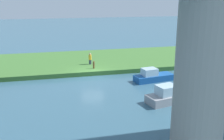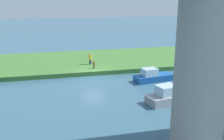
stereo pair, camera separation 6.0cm
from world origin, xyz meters
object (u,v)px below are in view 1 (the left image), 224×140
at_px(bridge_pylon, 202,70).
at_px(riverboat_paddlewheel, 171,96).
at_px(mooring_post, 94,65).
at_px(person_on_bank, 90,59).
at_px(houseboat_blue, 153,76).

xyz_separation_m(bridge_pylon, riverboat_paddlewheel, (-1.75, -6.93, -4.26)).
bearing_deg(mooring_post, bridge_pylon, 100.23).
relative_size(bridge_pylon, mooring_post, 11.30).
distance_m(person_on_bank, mooring_post, 2.11).
xyz_separation_m(person_on_bank, riverboat_paddlewheel, (-4.93, 12.23, -0.66)).
bearing_deg(mooring_post, houseboat_blue, 140.75).
xyz_separation_m(person_on_bank, houseboat_blue, (-5.58, 6.58, -0.70)).
bearing_deg(houseboat_blue, riverboat_paddlewheel, 83.39).
xyz_separation_m(person_on_bank, mooring_post, (-0.09, 2.09, -0.28)).
bearing_deg(houseboat_blue, mooring_post, -39.25).
height_order(bridge_pylon, houseboat_blue, bridge_pylon).
distance_m(bridge_pylon, person_on_bank, 19.75).
relative_size(riverboat_paddlewheel, houseboat_blue, 1.09).
bearing_deg(mooring_post, riverboat_paddlewheel, 115.49).
relative_size(bridge_pylon, houseboat_blue, 2.20).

